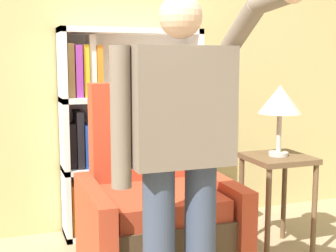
{
  "coord_description": "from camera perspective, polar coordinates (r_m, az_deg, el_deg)",
  "views": [
    {
      "loc": [
        -0.98,
        -1.54,
        1.32
      ],
      "look_at": [
        -0.17,
        0.73,
        0.97
      ],
      "focal_mm": 50.0,
      "sensor_mm": 36.0,
      "label": 1
    }
  ],
  "objects": [
    {
      "name": "armchair",
      "position": [
        2.93,
        -1.57,
        -10.78
      ],
      "size": [
        0.89,
        0.8,
        1.17
      ],
      "color": "#4C3823",
      "rests_on": "ground_plane"
    },
    {
      "name": "wall_back",
      "position": [
        3.7,
        -4.51,
        9.45
      ],
      "size": [
        8.0,
        0.11,
        2.8
      ],
      "color": "tan",
      "rests_on": "ground_plane"
    },
    {
      "name": "table_lamp",
      "position": [
        3.2,
        13.5,
        2.95
      ],
      "size": [
        0.29,
        0.29,
        0.48
      ],
      "color": "#B7B2A8",
      "rests_on": "side_table"
    },
    {
      "name": "bookcase",
      "position": [
        3.55,
        -6.34,
        -1.3
      ],
      "size": [
        1.05,
        0.28,
        1.54
      ],
      "color": "white",
      "rests_on": "ground_plane"
    },
    {
      "name": "person_standing",
      "position": [
        2.13,
        1.55,
        -2.54
      ],
      "size": [
        0.61,
        0.78,
        1.61
      ],
      "color": "#384256",
      "rests_on": "ground_plane"
    },
    {
      "name": "side_table",
      "position": [
        3.28,
        13.21,
        -5.87
      ],
      "size": [
        0.41,
        0.41,
        0.67
      ],
      "color": "brown",
      "rests_on": "ground_plane"
    }
  ]
}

